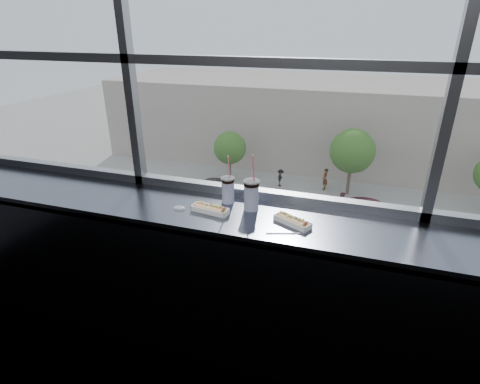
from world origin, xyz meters
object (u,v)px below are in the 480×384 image
(loose_straw, at_px, (283,233))
(car_far_a, at_px, (219,187))
(car_near_c, at_px, (308,258))
(pedestrian_b, at_px, (325,177))
(tree_left, at_px, (230,148))
(car_near_b, at_px, (224,242))
(wrapper, at_px, (179,207))
(pedestrian_a, at_px, (281,176))
(car_near_a, at_px, (125,225))
(hotdog_tray_right, at_px, (292,221))
(hotdog_tray_left, at_px, (210,209))
(soda_cup_left, at_px, (228,189))
(tree_center, at_px, (352,151))
(soda_cup_right, at_px, (251,194))
(car_near_d, at_px, (472,285))
(car_far_b, at_px, (373,207))

(loose_straw, height_order, car_far_a, loose_straw)
(loose_straw, relative_size, car_near_c, 0.04)
(pedestrian_b, xyz_separation_m, tree_left, (-8.53, -0.41, 1.93))
(car_near_b, bearing_deg, wrapper, -167.29)
(pedestrian_a, bearing_deg, wrapper, -170.23)
(car_near_a, bearing_deg, hotdog_tray_right, -142.20)
(hotdog_tray_right, bearing_deg, hotdog_tray_left, -152.96)
(hotdog_tray_right, bearing_deg, pedestrian_a, 127.78)
(car_near_a, bearing_deg, car_near_c, -91.84)
(soda_cup_left, height_order, car_near_b, soda_cup_left)
(car_far_a, relative_size, tree_center, 1.00)
(soda_cup_right, height_order, tree_center, soda_cup_right)
(loose_straw, bearing_deg, car_near_c, 77.58)
(loose_straw, height_order, pedestrian_b, loose_straw)
(hotdog_tray_left, relative_size, car_near_b, 0.04)
(hotdog_tray_right, height_order, pedestrian_a, hotdog_tray_right)
(pedestrian_b, relative_size, tree_center, 0.41)
(car_near_d, bearing_deg, tree_center, 24.81)
(car_near_d, distance_m, car_far_b, 9.32)
(pedestrian_b, bearing_deg, wrapper, 2.14)
(car_far_a, bearing_deg, hotdog_tray_left, -156.03)
(hotdog_tray_right, xyz_separation_m, car_far_b, (2.10, 24.31, -11.11))
(hotdog_tray_right, height_order, car_near_c, hotdog_tray_right)
(soda_cup_right, bearing_deg, car_far_b, 84.34)
(hotdog_tray_left, height_order, hotdog_tray_right, hotdog_tray_left)
(soda_cup_right, xyz_separation_m, tree_center, (0.45, 28.20, -8.36))
(car_near_a, height_order, car_near_d, car_near_d)
(hotdog_tray_left, xyz_separation_m, hotdog_tray_right, (0.53, 0.00, -0.00))
(tree_center, bearing_deg, soda_cup_left, -91.27)
(pedestrian_a, bearing_deg, car_far_a, 132.83)
(tree_center, bearing_deg, loose_straw, -90.37)
(hotdog_tray_right, xyz_separation_m, tree_center, (0.15, 28.31, -8.27))
(wrapper, bearing_deg, soda_cup_right, 17.51)
(car_near_b, height_order, car_near_c, car_near_b)
(hotdog_tray_left, bearing_deg, car_far_a, 119.03)
(car_near_a, bearing_deg, car_near_b, -91.84)
(soda_cup_left, relative_size, wrapper, 3.81)
(car_far_a, xyz_separation_m, car_near_c, (8.41, -8.00, -0.02))
(hotdog_tray_right, bearing_deg, wrapper, -151.53)
(car_far_a, distance_m, car_near_c, 11.61)
(car_near_a, xyz_separation_m, car_near_b, (6.91, 0.00, -0.01))
(hotdog_tray_left, distance_m, car_near_a, 23.59)
(hotdog_tray_left, bearing_deg, car_near_d, 73.50)
(wrapper, bearing_deg, car_far_a, 110.61)
(soda_cup_left, height_order, car_far_b, soda_cup_left)
(car_near_b, bearing_deg, tree_center, -36.39)
(car_near_a, bearing_deg, pedestrian_b, -45.15)
(car_near_a, height_order, car_far_b, car_near_a)
(soda_cup_left, distance_m, car_far_b, 26.73)
(soda_cup_right, distance_m, wrapper, 0.48)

